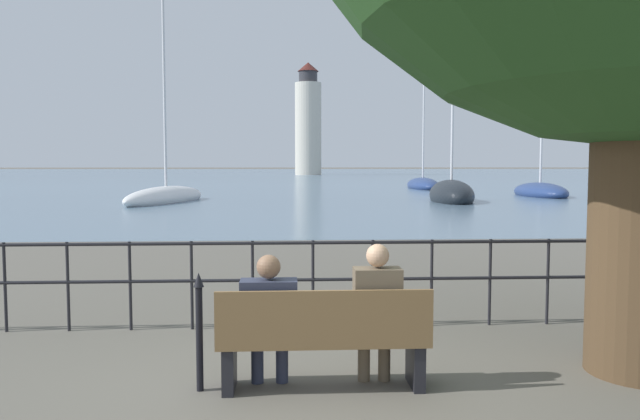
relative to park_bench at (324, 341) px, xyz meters
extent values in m
plane|color=#605B51|center=(0.00, 0.06, -0.43)|extent=(1000.00, 1000.00, 0.00)
cube|color=slate|center=(0.00, 160.73, -0.43)|extent=(600.00, 300.00, 0.01)
cube|color=brown|center=(0.00, 0.06, -0.01)|extent=(1.82, 0.45, 0.05)
cube|color=brown|center=(0.00, -0.14, 0.24)|extent=(1.82, 0.04, 0.45)
cube|color=black|center=(-0.81, 0.06, -0.23)|extent=(0.10, 0.41, 0.40)
cube|color=black|center=(0.81, 0.06, -0.23)|extent=(0.10, 0.41, 0.40)
cylinder|color=#2D3347|center=(-0.58, 0.22, -0.21)|extent=(0.11, 0.11, 0.45)
cylinder|color=#2D3347|center=(-0.36, 0.22, -0.21)|extent=(0.11, 0.11, 0.45)
cube|color=#2D3347|center=(-0.47, 0.13, 0.07)|extent=(0.42, 0.26, 0.14)
cube|color=#2D3347|center=(-0.47, 0.04, 0.27)|extent=(0.49, 0.24, 0.51)
sphere|color=#846047|center=(-0.47, 0.04, 0.64)|extent=(0.21, 0.21, 0.21)
cylinder|color=brown|center=(0.38, 0.22, -0.21)|extent=(0.11, 0.11, 0.45)
cylinder|color=brown|center=(0.56, 0.22, -0.21)|extent=(0.11, 0.11, 0.45)
cube|color=brown|center=(0.47, 0.13, 0.07)|extent=(0.35, 0.26, 0.14)
cube|color=brown|center=(0.47, 0.04, 0.32)|extent=(0.41, 0.24, 0.60)
sphere|color=tan|center=(0.47, 0.04, 0.73)|extent=(0.20, 0.20, 0.20)
cylinder|color=black|center=(-3.58, 2.09, 0.09)|extent=(0.04, 0.04, 1.05)
cylinder|color=black|center=(-2.86, 2.09, 0.09)|extent=(0.04, 0.04, 1.05)
cylinder|color=black|center=(-2.15, 2.09, 0.09)|extent=(0.04, 0.04, 1.05)
cylinder|color=black|center=(-1.43, 2.09, 0.09)|extent=(0.04, 0.04, 1.05)
cylinder|color=black|center=(-0.72, 2.09, 0.09)|extent=(0.04, 0.04, 1.05)
cylinder|color=black|center=(0.00, 2.09, 0.09)|extent=(0.04, 0.04, 1.05)
cylinder|color=black|center=(0.72, 2.09, 0.09)|extent=(0.04, 0.04, 1.05)
cylinder|color=black|center=(1.43, 2.09, 0.09)|extent=(0.04, 0.04, 1.05)
cylinder|color=black|center=(2.15, 2.09, 0.09)|extent=(0.04, 0.04, 1.05)
cylinder|color=black|center=(2.86, 2.09, 0.09)|extent=(0.04, 0.04, 1.05)
cylinder|color=black|center=(3.58, 2.09, 0.09)|extent=(0.04, 0.04, 1.05)
cylinder|color=black|center=(0.00, 2.09, 0.59)|extent=(10.02, 0.04, 0.04)
cylinder|color=black|center=(0.00, 2.09, 0.14)|extent=(10.02, 0.04, 0.04)
cylinder|color=black|center=(-1.06, 0.05, 0.02)|extent=(0.06, 0.06, 0.90)
cone|color=black|center=(-1.06, 0.05, 0.53)|extent=(0.09, 0.09, 0.12)
ellipsoid|color=navy|center=(15.57, 32.84, -0.19)|extent=(2.66, 6.71, 1.22)
cylinder|color=silver|center=(15.57, 32.84, 5.45)|extent=(0.14, 0.14, 10.54)
ellipsoid|color=white|center=(-6.53, 27.53, -0.19)|extent=(3.78, 8.66, 1.21)
cylinder|color=silver|center=(-6.53, 27.53, 5.04)|extent=(0.14, 0.14, 9.74)
ellipsoid|color=black|center=(8.52, 27.54, -0.10)|extent=(2.96, 6.60, 1.66)
cylinder|color=silver|center=(8.52, 27.54, 5.74)|extent=(0.14, 0.14, 10.68)
ellipsoid|color=navy|center=(11.06, 45.93, -0.17)|extent=(2.73, 8.46, 1.30)
cylinder|color=silver|center=(11.06, 45.93, 5.20)|extent=(0.14, 0.14, 9.97)
cylinder|color=beige|center=(4.21, 119.28, 8.66)|extent=(5.23, 5.23, 18.18)
cylinder|color=#2D2D33|center=(4.21, 119.28, 18.85)|extent=(3.66, 3.66, 2.22)
cone|color=#4C1E19|center=(4.21, 119.28, 20.85)|extent=(4.18, 4.18, 1.77)
camera|label=1|loc=(-0.32, -5.24, 1.51)|focal=35.00mm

